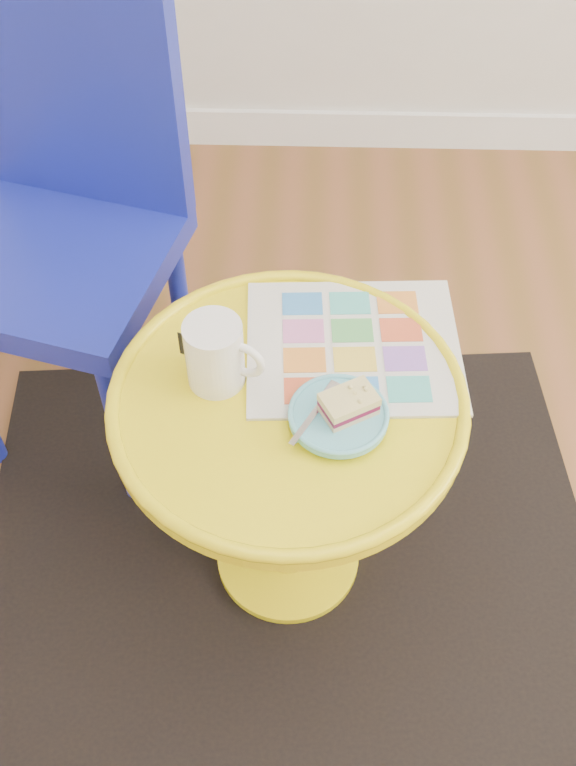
{
  "coord_description": "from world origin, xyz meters",
  "views": [
    {
      "loc": [
        -0.58,
        -0.35,
        1.65
      ],
      "look_at": [
        -0.61,
        0.51,
        0.6
      ],
      "focal_mm": 40.0,
      "sensor_mm": 36.0,
      "label": 1
    }
  ],
  "objects_px": {
    "side_table": "(288,453)",
    "newspaper": "(353,346)",
    "plate": "(338,416)",
    "chair": "(66,214)",
    "mug": "(216,353)"
  },
  "relations": [
    {
      "from": "chair",
      "to": "mug",
      "type": "distance_m",
      "value": 0.53
    },
    {
      "from": "chair",
      "to": "plate",
      "type": "bearing_deg",
      "value": -27.59
    },
    {
      "from": "side_table",
      "to": "newspaper",
      "type": "height_order",
      "value": "newspaper"
    },
    {
      "from": "chair",
      "to": "plate",
      "type": "distance_m",
      "value": 0.72
    },
    {
      "from": "side_table",
      "to": "chair",
      "type": "xyz_separation_m",
      "value": [
        -0.45,
        0.44,
        0.16
      ]
    },
    {
      "from": "chair",
      "to": "newspaper",
      "type": "height_order",
      "value": "chair"
    },
    {
      "from": "newspaper",
      "to": "plate",
      "type": "relative_size",
      "value": 2.28
    },
    {
      "from": "chair",
      "to": "side_table",
      "type": "bearing_deg",
      "value": -29.48
    },
    {
      "from": "chair",
      "to": "newspaper",
      "type": "relative_size",
      "value": 2.7
    },
    {
      "from": "mug",
      "to": "chair",
      "type": "bearing_deg",
      "value": 149.4
    },
    {
      "from": "chair",
      "to": "plate",
      "type": "relative_size",
      "value": 6.17
    },
    {
      "from": "side_table",
      "to": "plate",
      "type": "xyz_separation_m",
      "value": [
        0.08,
        -0.05,
        0.17
      ]
    },
    {
      "from": "newspaper",
      "to": "plate",
      "type": "distance_m",
      "value": 0.16
    },
    {
      "from": "side_table",
      "to": "mug",
      "type": "bearing_deg",
      "value": 161.93
    },
    {
      "from": "side_table",
      "to": "plate",
      "type": "bearing_deg",
      "value": -29.79
    }
  ]
}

